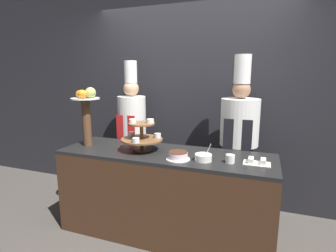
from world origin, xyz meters
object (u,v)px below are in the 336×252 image
at_px(cup_white, 230,159).
at_px(chef_left, 132,129).
at_px(fruit_pedestal, 86,109).
at_px(chef_center_left, 239,137).
at_px(serving_bowl_near, 203,157).
at_px(cake_round, 178,156).
at_px(cake_square_tray, 257,162).
at_px(tiered_stand, 142,136).

height_order(cup_white, chef_left, chef_left).
relative_size(fruit_pedestal, chef_center_left, 0.34).
bearing_deg(fruit_pedestal, serving_bowl_near, -3.43).
xyz_separation_m(cake_round, chef_center_left, (0.47, 0.70, 0.05)).
xyz_separation_m(cup_white, chef_left, (-1.30, 0.64, 0.05)).
xyz_separation_m(chef_left, chef_center_left, (1.31, 0.00, 0.00)).
height_order(cake_square_tray, serving_bowl_near, serving_bowl_near).
relative_size(fruit_pedestal, cake_square_tray, 2.79).
bearing_deg(cake_square_tray, tiered_stand, 178.84).
height_order(tiered_stand, fruit_pedestal, fruit_pedestal).
bearing_deg(serving_bowl_near, cake_round, -169.85).
bearing_deg(chef_left, cake_round, -39.99).
bearing_deg(serving_bowl_near, chef_left, 148.12).
bearing_deg(cup_white, cake_square_tray, 13.86).
distance_m(fruit_pedestal, chef_center_left, 1.68).
bearing_deg(tiered_stand, cup_white, -4.97).
relative_size(cake_round, cup_white, 2.78).
relative_size(cup_white, chef_center_left, 0.04).
distance_m(cake_square_tray, chef_center_left, 0.62).
xyz_separation_m(tiered_stand, chef_center_left, (0.90, 0.56, -0.07)).
relative_size(fruit_pedestal, chef_left, 0.35).
bearing_deg(cake_square_tray, fruit_pedestal, -179.94).
height_order(cup_white, chef_center_left, chef_center_left).
distance_m(cake_round, cup_white, 0.46).
height_order(tiered_stand, chef_center_left, chef_center_left).
xyz_separation_m(cake_square_tray, chef_center_left, (-0.21, 0.58, 0.07)).
distance_m(cup_white, chef_center_left, 0.64).
bearing_deg(fruit_pedestal, tiered_stand, 2.20).
distance_m(fruit_pedestal, cup_white, 1.57).
bearing_deg(cake_round, tiered_stand, 161.73).
bearing_deg(tiered_stand, fruit_pedestal, -177.80).
bearing_deg(chef_left, cake_square_tray, -20.98).
bearing_deg(chef_left, tiered_stand, -54.07).
bearing_deg(chef_center_left, fruit_pedestal, -159.22).
height_order(cake_round, serving_bowl_near, serving_bowl_near).
bearing_deg(tiered_stand, chef_left, 125.93).
bearing_deg(cake_round, chef_center_left, 56.02).
xyz_separation_m(cake_round, chef_left, (-0.84, 0.70, 0.05)).
xyz_separation_m(cake_square_tray, chef_left, (-1.52, 0.58, 0.07)).
bearing_deg(cup_white, fruit_pedestal, 178.00).
relative_size(serving_bowl_near, chef_center_left, 0.09).
relative_size(tiered_stand, cup_white, 5.30).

